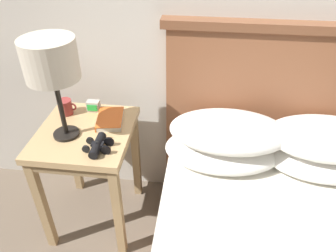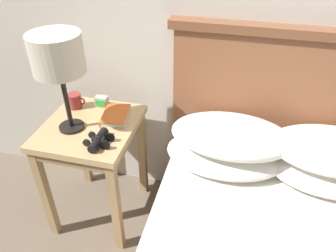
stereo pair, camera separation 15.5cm
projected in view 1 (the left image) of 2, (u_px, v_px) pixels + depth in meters
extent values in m
cube|color=tan|center=(85.00, 133.00, 1.70)|extent=(0.48, 0.52, 0.04)
cube|color=#917650|center=(86.00, 140.00, 1.73)|extent=(0.45, 0.49, 0.05)
cube|color=#A4865B|center=(42.00, 206.00, 1.73)|extent=(0.04, 0.04, 0.63)
cube|color=#A4865B|center=(118.00, 214.00, 1.69)|extent=(0.04, 0.04, 0.63)
cube|color=#A4865B|center=(73.00, 152.00, 2.10)|extent=(0.04, 0.04, 0.63)
cube|color=#A4865B|center=(136.00, 157.00, 2.06)|extent=(0.04, 0.04, 0.63)
cube|color=white|center=(274.00, 179.00, 1.65)|extent=(1.08, 0.28, 0.01)
cube|color=brown|center=(268.00, 127.00, 1.89)|extent=(1.18, 0.06, 1.13)
cube|color=brown|center=(290.00, 27.00, 1.55)|extent=(1.24, 0.10, 0.04)
ellipsoid|color=white|center=(222.00, 150.00, 1.72)|extent=(0.60, 0.36, 0.15)
ellipsoid|color=white|center=(324.00, 158.00, 1.67)|extent=(0.60, 0.36, 0.15)
ellipsoid|color=white|center=(229.00, 131.00, 1.65)|extent=(0.60, 0.36, 0.15)
ellipsoid|color=white|center=(328.00, 138.00, 1.60)|extent=(0.60, 0.36, 0.15)
cylinder|color=black|center=(67.00, 134.00, 1.66)|extent=(0.13, 0.13, 0.01)
cylinder|color=black|center=(61.00, 107.00, 1.57)|extent=(0.02, 0.02, 0.30)
cylinder|color=beige|center=(50.00, 59.00, 1.43)|extent=(0.24, 0.24, 0.19)
cube|color=silver|center=(110.00, 119.00, 1.75)|extent=(0.16, 0.22, 0.03)
cube|color=orange|center=(110.00, 117.00, 1.74)|extent=(0.16, 0.22, 0.00)
cube|color=orange|center=(98.00, 119.00, 1.75)|extent=(0.04, 0.20, 0.03)
cylinder|color=black|center=(96.00, 150.00, 1.53)|extent=(0.05, 0.10, 0.04)
cylinder|color=black|center=(106.00, 150.00, 1.52)|extent=(0.05, 0.01, 0.05)
cylinder|color=black|center=(86.00, 149.00, 1.53)|extent=(0.04, 0.01, 0.04)
cylinder|color=black|center=(99.00, 141.00, 1.58)|extent=(0.05, 0.10, 0.04)
cylinder|color=black|center=(109.00, 142.00, 1.58)|extent=(0.05, 0.01, 0.05)
cylinder|color=black|center=(90.00, 141.00, 1.58)|extent=(0.04, 0.01, 0.04)
cube|color=black|center=(97.00, 144.00, 1.55)|extent=(0.06, 0.04, 0.01)
cylinder|color=black|center=(97.00, 143.00, 1.55)|extent=(0.02, 0.01, 0.02)
cylinder|color=#993333|center=(65.00, 107.00, 1.80)|extent=(0.08, 0.08, 0.08)
torus|color=#993333|center=(72.00, 107.00, 1.79)|extent=(0.05, 0.01, 0.05)
cube|color=#B7B2A8|center=(93.00, 106.00, 1.83)|extent=(0.07, 0.04, 0.06)
cube|color=green|center=(92.00, 108.00, 1.81)|extent=(0.06, 0.00, 0.04)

